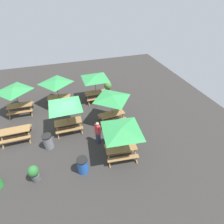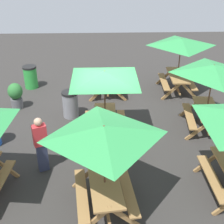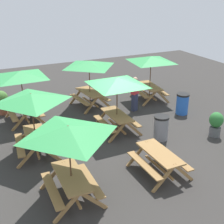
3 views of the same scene
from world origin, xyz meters
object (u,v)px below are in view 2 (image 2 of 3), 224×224
object	(u,v)px
picnic_table_5	(213,74)
picnic_table_1	(107,80)
picnic_table_0	(104,138)
person_standing	(41,143)
potted_plant_1	(16,95)
picnic_table_4	(181,46)
picnic_table_6	(105,81)
trash_bin_gray	(70,104)
trash_bin_green	(31,77)

from	to	relation	value
picnic_table_5	picnic_table_1	bearing A→B (deg)	54.06
picnic_table_0	person_standing	world-z (taller)	picnic_table_0
potted_plant_1	picnic_table_4	bearing A→B (deg)	-78.83
picnic_table_1	picnic_table_4	xyz separation A→B (m)	(0.01, -2.94, 1.43)
picnic_table_4	picnic_table_5	bearing A→B (deg)	-171.83
picnic_table_6	person_standing	xyz separation A→B (m)	(-1.65, 1.76, -1.10)
picnic_table_1	picnic_table_6	xyz separation A→B (m)	(-3.33, 0.14, 1.43)
potted_plant_1	trash_bin_gray	bearing A→B (deg)	-108.36
picnic_table_1	trash_bin_green	bearing A→B (deg)	78.74
picnic_table_0	picnic_table_4	xyz separation A→B (m)	(6.44, -3.13, 0.00)
trash_bin_gray	potted_plant_1	world-z (taller)	potted_plant_1
picnic_table_1	picnic_table_6	bearing A→B (deg)	177.24
trash_bin_gray	picnic_table_1	bearing A→B (deg)	-35.05
picnic_table_0	trash_bin_gray	size ratio (longest dim) A/B	2.38
picnic_table_6	trash_bin_green	xyz separation A→B (m)	(3.96, 3.17, -1.49)
trash_bin_green	potted_plant_1	bearing A→B (deg)	174.47
picnic_table_4	potted_plant_1	bearing A→B (deg)	102.78
picnic_table_6	picnic_table_4	bearing A→B (deg)	-42.77
picnic_table_4	picnic_table_6	size ratio (longest dim) A/B	0.83
picnic_table_4	trash_bin_gray	bearing A→B (deg)	116.17
picnic_table_6	picnic_table_1	bearing A→B (deg)	-2.52
picnic_table_4	picnic_table_6	bearing A→B (deg)	139.01
picnic_table_5	picnic_table_4	bearing A→B (deg)	12.50
picnic_table_6	picnic_table_5	bearing A→B (deg)	-83.62
picnic_table_0	picnic_table_1	bearing A→B (deg)	-8.42
trash_bin_gray	picnic_table_0	bearing A→B (deg)	-165.17
trash_bin_green	trash_bin_gray	world-z (taller)	same
picnic_table_4	trash_bin_gray	size ratio (longest dim) A/B	2.38
trash_bin_green	potted_plant_1	world-z (taller)	potted_plant_1
picnic_table_0	picnic_table_6	bearing A→B (deg)	-7.72
trash_bin_green	potted_plant_1	size ratio (longest dim) A/B	0.96
picnic_table_4	trash_bin_gray	xyz separation A→B (m)	(-1.97, 4.31, -1.49)
picnic_table_4	picnic_table_5	distance (m)	2.97
trash_bin_gray	potted_plant_1	bearing A→B (deg)	71.64
trash_bin_gray	picnic_table_4	bearing A→B (deg)	-65.45
trash_bin_green	trash_bin_gray	xyz separation A→B (m)	(-2.59, -1.93, 0.00)
potted_plant_1	person_standing	size ratio (longest dim) A/B	0.61
picnic_table_1	trash_bin_green	distance (m)	3.36
potted_plant_1	person_standing	world-z (taller)	person_standing
picnic_table_1	trash_bin_green	size ratio (longest dim) A/B	1.85
picnic_table_0	picnic_table_6	distance (m)	3.09
picnic_table_1	person_standing	world-z (taller)	person_standing
picnic_table_1	picnic_table_5	size ratio (longest dim) A/B	0.78
picnic_table_0	trash_bin_green	world-z (taller)	picnic_table_0
picnic_table_0	picnic_table_5	bearing A→B (deg)	-51.58
picnic_table_4	trash_bin_gray	distance (m)	4.97
picnic_table_6	potted_plant_1	bearing A→B (deg)	58.06
potted_plant_1	person_standing	xyz separation A→B (m)	(-3.72, -1.59, 0.33)
picnic_table_4	picnic_table_0	bearing A→B (deg)	155.69
picnic_table_0	potted_plant_1	distance (m)	6.29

